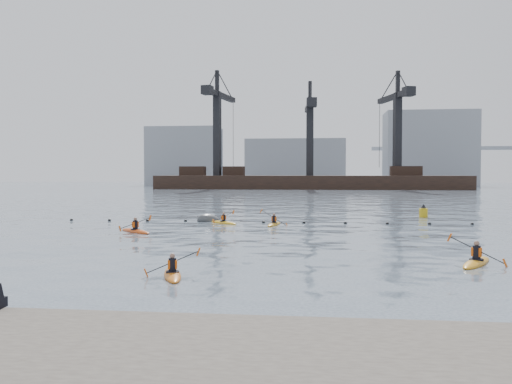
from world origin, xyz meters
The scene contains 11 objects.
ground centered at (0.00, 0.00, 0.00)m, with size 400.00×400.00×0.00m, color #3D475A.
float_line centered at (-0.50, 22.53, 0.03)m, with size 33.24×0.73×0.24m.
barge_pier centered at (-0.22, 110.00, 1.89)m, with size 72.00×19.30×29.50m.
skyline centered at (2.23, 150.27, 9.25)m, with size 141.00×28.00×22.00m.
kayaker_0 centered at (-3.13, 1.29, 0.09)m, with size 1.95×2.94×1.10m.
kayaker_1 centered at (8.42, 5.22, 0.10)m, with size 2.19×3.28×1.31m.
kayaker_2 centered at (-9.30, 15.10, 0.10)m, with size 2.86×2.70×1.14m.
kayaker_3 centered at (-1.08, 20.73, 0.09)m, with size 2.08×3.01×1.25m.
kayaker_5 centered at (-4.86, 21.58, 0.09)m, with size 2.51×2.36×1.03m.
mooring_buoy centered at (-6.33, 23.37, 0.00)m, with size 2.13×1.26×1.06m, color #414446.
nav_buoy centered at (10.76, 28.89, 0.39)m, with size 0.70×0.70×1.27m.
Camera 1 is at (2.05, -17.46, 3.68)m, focal length 38.00 mm.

